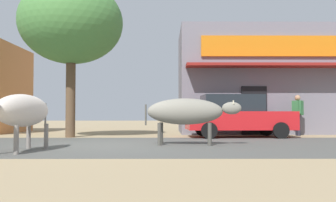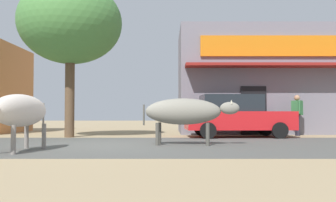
# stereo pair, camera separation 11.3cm
# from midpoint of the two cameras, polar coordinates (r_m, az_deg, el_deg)

# --- Properties ---
(ground) EXTENTS (80.00, 80.00, 0.00)m
(ground) POSITION_cam_midpoint_polar(r_m,az_deg,el_deg) (11.00, -9.32, -6.67)
(ground) COLOR tan
(asphalt_road) EXTENTS (72.00, 6.65, 0.00)m
(asphalt_road) POSITION_cam_midpoint_polar(r_m,az_deg,el_deg) (11.00, -9.32, -6.66)
(asphalt_road) COLOR #4E4F4B
(asphalt_road) RESTS_ON ground
(storefront_right_club) EXTENTS (8.35, 5.11, 4.93)m
(storefront_right_club) POSITION_cam_midpoint_polar(r_m,az_deg,el_deg) (18.81, 15.07, 2.85)
(storefront_right_club) COLOR slate
(storefront_right_club) RESTS_ON ground
(roadside_tree) EXTENTS (4.02, 4.02, 6.09)m
(roadside_tree) POSITION_cam_midpoint_polar(r_m,az_deg,el_deg) (15.34, -14.25, 11.44)
(roadside_tree) COLOR brown
(roadside_tree) RESTS_ON ground
(parked_hatchback_car) EXTENTS (4.15, 2.08, 1.64)m
(parked_hatchback_car) POSITION_cam_midpoint_polar(r_m,az_deg,el_deg) (14.72, 10.87, -2.19)
(parked_hatchback_car) COLOR red
(parked_hatchback_car) RESTS_ON ground
(cow_near_brown) EXTENTS (1.02, 2.76, 1.38)m
(cow_near_brown) POSITION_cam_midpoint_polar(r_m,az_deg,el_deg) (9.62, -21.21, -1.43)
(cow_near_brown) COLOR beige
(cow_near_brown) RESTS_ON ground
(cow_far_dark) EXTENTS (2.81, 0.92, 1.36)m
(cow_far_dark) POSITION_cam_midpoint_polar(r_m,az_deg,el_deg) (10.86, 3.17, -1.67)
(cow_far_dark) COLOR gray
(cow_far_dark) RESTS_ON ground
(pedestrian_by_shop) EXTENTS (0.47, 0.61, 1.69)m
(pedestrian_by_shop) POSITION_cam_midpoint_polar(r_m,az_deg,el_deg) (16.37, 19.64, -1.56)
(pedestrian_by_shop) COLOR #262633
(pedestrian_by_shop) RESTS_ON ground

